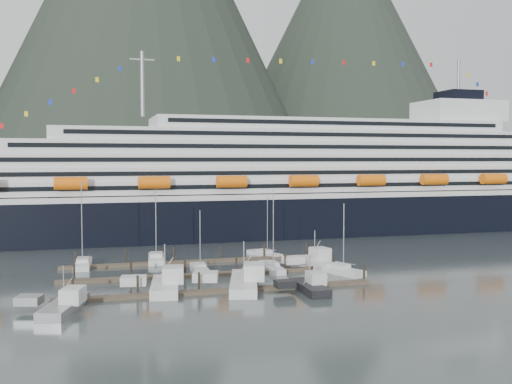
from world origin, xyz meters
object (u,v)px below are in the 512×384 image
sailboat_g (265,254)px  sailboat_h (339,271)px  trawler_d (309,286)px  trawler_e (314,262)px  sailboat_f (156,259)px  sailboat_e (83,264)px  sailboat_d (272,268)px  trawler_a (63,305)px  trawler_b (164,285)px  cruise_ship (295,188)px  sailboat_c (200,269)px  trawler_c (243,282)px

sailboat_g → sailboat_h: 22.46m
trawler_d → trawler_e: bearing=-23.4°
sailboat_f → sailboat_h: (29.05, -20.96, -0.02)m
sailboat_e → sailboat_f: (13.62, 1.95, -0.00)m
sailboat_d → sailboat_g: 15.37m
sailboat_g → trawler_a: sailboat_g is taller
sailboat_d → sailboat_f: bearing=56.0°
sailboat_f → sailboat_g: 22.02m
sailboat_h → trawler_b: bearing=77.9°
sailboat_f → trawler_b: (-1.91, -26.63, 0.53)m
trawler_a → sailboat_d: bearing=-43.4°
sailboat_e → trawler_e: bearing=-103.4°
trawler_a → sailboat_g: bearing=-30.6°
sailboat_d → sailboat_e: 34.84m
cruise_ship → sailboat_c: bearing=-126.1°
sailboat_c → sailboat_f: (-6.15, 12.48, 0.04)m
sailboat_c → cruise_ship: bearing=-32.5°
trawler_c → trawler_e: bearing=-36.6°
sailboat_d → sailboat_h: 12.02m
cruise_ship → sailboat_c: (-34.92, -47.80, -11.64)m
cruise_ship → trawler_c: cruise_ship is taller
sailboat_g → trawler_a: (-38.10, -34.95, 0.45)m
cruise_ship → trawler_a: size_ratio=16.84×
sailboat_d → sailboat_f: size_ratio=1.02×
sailboat_c → sailboat_h: size_ratio=0.89×
sailboat_e → trawler_e: (40.60, -12.40, 0.49)m
sailboat_e → sailboat_c: bearing=-114.5°
cruise_ship → sailboat_c: 60.33m
sailboat_g → sailboat_e: bearing=71.4°
trawler_e → sailboat_g: bearing=10.3°
cruise_ship → sailboat_e: 67.19m
sailboat_g → trawler_c: 30.28m
sailboat_f → trawler_d: size_ratio=1.43×
sailboat_c → sailboat_f: bearing=29.9°
trawler_c → sailboat_f: bearing=35.8°
sailboat_c → sailboat_e: size_ratio=0.69×
sailboat_d → trawler_d: (0.13, -17.91, 0.39)m
sailboat_g → trawler_d: (-3.07, -32.94, 0.41)m
sailboat_e → sailboat_h: size_ratio=1.29×
sailboat_c → sailboat_f: sailboat_f is taller
sailboat_h → trawler_a: sailboat_h is taller
cruise_ship → trawler_a: cruise_ship is taller
sailboat_d → trawler_c: (-8.76, -12.78, 0.56)m
trawler_d → trawler_e: trawler_e is taller
sailboat_d → trawler_d: 17.91m
sailboat_h → trawler_a: bearing=84.3°
trawler_a → trawler_d: 35.09m
cruise_ship → sailboat_d: bearing=-114.0°
sailboat_c → sailboat_d: 12.85m
sailboat_d → sailboat_g: (3.20, 15.03, -0.02)m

